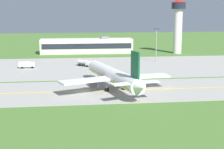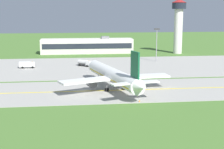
# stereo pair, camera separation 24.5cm
# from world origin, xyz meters

# --- Properties ---
(ground_plane) EXTENTS (500.00, 500.00, 0.00)m
(ground_plane) POSITION_xyz_m (0.00, 0.00, 0.00)
(ground_plane) COLOR #47702D
(taxiway_strip) EXTENTS (240.00, 28.00, 0.10)m
(taxiway_strip) POSITION_xyz_m (0.00, 0.00, 0.05)
(taxiway_strip) COLOR #9E9B93
(taxiway_strip) RESTS_ON ground
(apron_pad) EXTENTS (140.00, 52.00, 0.10)m
(apron_pad) POSITION_xyz_m (10.00, 42.00, 0.05)
(apron_pad) COLOR #9E9B93
(apron_pad) RESTS_ON ground
(taxiway_centreline) EXTENTS (220.00, 0.60, 0.01)m
(taxiway_centreline) POSITION_xyz_m (0.00, 0.00, 0.11)
(taxiway_centreline) COLOR yellow
(taxiway_centreline) RESTS_ON taxiway_strip
(airplane_lead) EXTENTS (32.05, 39.19, 12.70)m
(airplane_lead) POSITION_xyz_m (8.02, 1.05, 4.13)
(airplane_lead) COLOR white
(airplane_lead) RESTS_ON ground
(service_truck_baggage) EXTENTS (5.89, 5.46, 2.65)m
(service_truck_baggage) POSITION_xyz_m (1.54, 43.32, 1.53)
(service_truck_baggage) COLOR silver
(service_truck_baggage) RESTS_ON ground
(service_truck_fuel) EXTENTS (6.07, 2.53, 2.60)m
(service_truck_fuel) POSITION_xyz_m (-21.15, 41.58, 1.53)
(service_truck_fuel) COLOR silver
(service_truck_fuel) RESTS_ON ground
(terminal_building) EXTENTS (48.01, 9.77, 8.80)m
(terminal_building) POSITION_xyz_m (4.62, 86.32, 3.82)
(terminal_building) COLOR beige
(terminal_building) RESTS_ON ground
(control_tower) EXTENTS (7.60, 7.60, 28.04)m
(control_tower) POSITION_xyz_m (51.78, 79.82, 16.83)
(control_tower) COLOR silver
(control_tower) RESTS_ON ground
(apron_light_mast) EXTENTS (2.40, 0.50, 14.70)m
(apron_light_mast) POSITION_xyz_m (33.45, 52.45, 9.33)
(apron_light_mast) COLOR gray
(apron_light_mast) RESTS_ON ground
(traffic_cone_near_edge) EXTENTS (0.44, 0.44, 0.60)m
(traffic_cone_near_edge) POSITION_xyz_m (5.90, 12.35, 0.30)
(traffic_cone_near_edge) COLOR orange
(traffic_cone_near_edge) RESTS_ON ground
(traffic_cone_mid_edge) EXTENTS (0.44, 0.44, 0.60)m
(traffic_cone_mid_edge) POSITION_xyz_m (12.77, -12.95, 0.30)
(traffic_cone_mid_edge) COLOR orange
(traffic_cone_mid_edge) RESTS_ON ground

